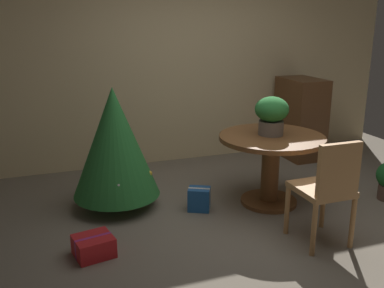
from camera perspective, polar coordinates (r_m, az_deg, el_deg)
The scene contains 9 objects.
ground_plane at distance 4.24m, azimuth 9.12°, elevation -10.36°, with size 6.60×6.60×0.00m, color #756B5B.
back_wall_panel at distance 5.84m, azimuth -0.82°, elevation 10.49°, with size 6.00×0.10×2.60m, color beige.
round_dining_table at distance 4.53m, azimuth 10.31°, elevation -1.54°, with size 1.07×1.07×0.74m.
flower_vase at distance 4.45m, azimuth 10.40°, elevation 3.96°, with size 0.34×0.34×0.39m.
wooden_chair_near at distance 3.79m, azimuth 17.34°, elevation -5.35°, with size 0.43×0.45×0.94m.
holiday_tree at distance 4.39m, azimuth -10.12°, elevation 0.21°, with size 0.88×0.88×1.25m.
gift_box_red at distance 3.74m, azimuth -12.78°, elevation -12.93°, with size 0.35×0.33×0.17m.
gift_box_blue at distance 4.43m, azimuth 0.94°, elevation -7.24°, with size 0.27×0.25×0.24m.
wooden_cabinet at distance 6.20m, azimuth 14.02°, elevation 3.30°, with size 0.48×0.69×1.10m.
Camera 1 is at (-1.88, -3.30, 1.88)m, focal length 40.64 mm.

